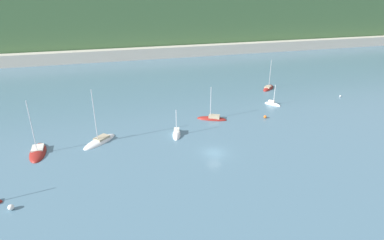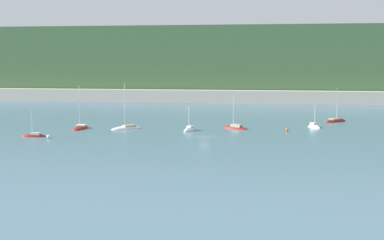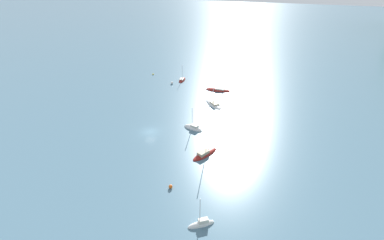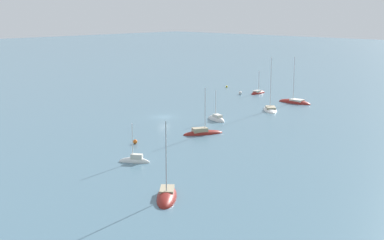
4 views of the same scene
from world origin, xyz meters
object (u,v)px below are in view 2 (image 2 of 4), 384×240
(sailboat_2, at_px, (80,128))
(sailboat_4, at_px, (314,127))
(sailboat_1, at_px, (190,130))
(sailboat_5, at_px, (34,136))
(sailboat_6, at_px, (335,122))
(mooring_buoy_3, at_px, (287,130))
(sailboat_3, at_px, (235,128))
(mooring_buoy_2, at_px, (49,137))
(sailboat_0, at_px, (127,128))

(sailboat_2, xyz_separation_m, sailboat_4, (59.24, 10.92, 0.06))
(sailboat_1, relative_size, sailboat_5, 1.07)
(sailboat_6, height_order, mooring_buoy_3, sailboat_6)
(sailboat_3, bearing_deg, sailboat_5, 53.45)
(mooring_buoy_2, bearing_deg, sailboat_6, 32.37)
(sailboat_0, xyz_separation_m, sailboat_6, (54.53, 23.91, -0.02))
(sailboat_0, height_order, sailboat_3, sailboat_0)
(sailboat_2, xyz_separation_m, sailboat_6, (66.33, 25.21, -0.00))
(sailboat_0, distance_m, sailboat_5, 23.96)
(sailboat_3, bearing_deg, sailboat_1, 57.85)
(sailboat_2, xyz_separation_m, mooring_buoy_2, (-1.00, -17.46, 0.36))
(sailboat_3, xyz_separation_m, sailboat_5, (-44.65, -21.09, -0.05))
(sailboat_5, height_order, mooring_buoy_3, sailboat_5)
(sailboat_3, height_order, sailboat_4, sailboat_3)
(sailboat_0, relative_size, sailboat_2, 1.05)
(sailboat_0, relative_size, mooring_buoy_3, 16.46)
(sailboat_3, relative_size, sailboat_4, 1.38)
(sailboat_4, distance_m, mooring_buoy_3, 10.94)
(sailboat_4, relative_size, sailboat_6, 0.63)
(sailboat_5, bearing_deg, mooring_buoy_3, -166.75)
(sailboat_2, height_order, sailboat_5, sailboat_2)
(sailboat_1, bearing_deg, mooring_buoy_3, 113.38)
(sailboat_2, height_order, sailboat_6, sailboat_2)
(mooring_buoy_2, bearing_deg, sailboat_4, 25.23)
(sailboat_5, bearing_deg, sailboat_1, -160.06)
(sailboat_4, bearing_deg, sailboat_6, 119.48)
(sailboat_6, relative_size, mooring_buoy_2, 12.06)
(mooring_buoy_2, xyz_separation_m, mooring_buoy_3, (53.11, 20.09, -0.05))
(sailboat_6, bearing_deg, sailboat_3, 172.90)
(sailboat_0, height_order, sailboat_1, sailboat_0)
(sailboat_1, relative_size, sailboat_3, 0.78)
(sailboat_5, xyz_separation_m, mooring_buoy_3, (57.72, 17.78, 0.31))
(sailboat_2, height_order, mooring_buoy_2, sailboat_2)
(sailboat_4, distance_m, mooring_buoy_2, 66.59)
(sailboat_4, height_order, sailboat_5, sailboat_5)
(sailboat_0, xyz_separation_m, mooring_buoy_2, (-12.81, -18.77, 0.34))
(sailboat_1, xyz_separation_m, sailboat_3, (10.78, 6.15, 0.03))
(sailboat_5, xyz_separation_m, sailboat_6, (71.94, 40.37, -0.00))
(sailboat_0, bearing_deg, sailboat_6, 160.60)
(sailboat_0, bearing_deg, mooring_buoy_3, 138.80)
(sailboat_1, distance_m, sailboat_4, 32.92)
(sailboat_5, xyz_separation_m, mooring_buoy_2, (4.60, -2.31, 0.36))
(sailboat_6, distance_m, mooring_buoy_2, 79.72)
(sailboat_3, height_order, sailboat_6, sailboat_6)
(sailboat_0, distance_m, sailboat_4, 48.39)
(sailboat_1, xyz_separation_m, mooring_buoy_3, (23.85, 2.83, 0.28))
(sailboat_5, bearing_deg, sailboat_4, -161.97)
(sailboat_2, xyz_separation_m, sailboat_5, (-5.61, -15.16, 0.00))
(sailboat_1, bearing_deg, mooring_buoy_2, -42.87)
(sailboat_3, height_order, mooring_buoy_2, sailboat_3)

